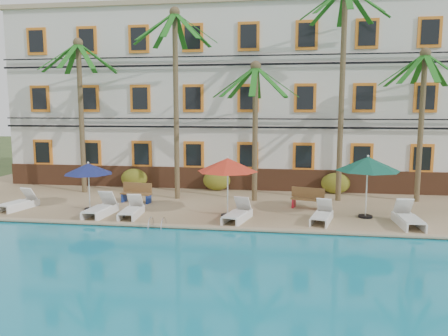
% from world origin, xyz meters
% --- Properties ---
extents(ground, '(100.00, 100.00, 0.00)m').
position_xyz_m(ground, '(0.00, 0.00, 0.00)').
color(ground, '#384C23').
rests_on(ground, ground).
extents(pool_deck, '(30.00, 12.00, 0.25)m').
position_xyz_m(pool_deck, '(0.00, 5.00, 0.12)').
color(pool_deck, tan).
rests_on(pool_deck, ground).
extents(swimming_pool, '(26.00, 12.00, 0.20)m').
position_xyz_m(swimming_pool, '(0.00, -7.00, 0.10)').
color(swimming_pool, teal).
rests_on(swimming_pool, ground).
extents(pool_coping, '(30.00, 0.35, 0.06)m').
position_xyz_m(pool_coping, '(0.00, -0.90, 0.28)').
color(pool_coping, tan).
rests_on(pool_coping, pool_deck).
extents(hotel_building, '(25.40, 6.44, 10.22)m').
position_xyz_m(hotel_building, '(0.00, 9.98, 5.37)').
color(hotel_building, silver).
rests_on(hotel_building, pool_deck).
extents(palm_a, '(4.09, 4.09, 8.05)m').
position_xyz_m(palm_a, '(-7.11, 5.09, 5.39)').
color(palm_a, brown).
rests_on(palm_a, pool_deck).
extents(palm_b, '(4.09, 4.09, 9.22)m').
position_xyz_m(palm_b, '(-1.76, 4.22, 6.06)').
color(palm_b, brown).
rests_on(palm_b, pool_deck).
extents(palm_c, '(4.09, 4.09, 6.68)m').
position_xyz_m(palm_c, '(2.09, 4.31, 4.59)').
color(palm_c, brown).
rests_on(palm_c, pool_deck).
extents(palm_d, '(4.09, 4.09, 10.26)m').
position_xyz_m(palm_d, '(6.13, 4.88, 6.64)').
color(palm_d, brown).
rests_on(palm_d, pool_deck).
extents(palm_e, '(4.09, 4.09, 7.24)m').
position_xyz_m(palm_e, '(9.86, 5.20, 4.93)').
color(palm_e, brown).
rests_on(palm_e, pool_deck).
extents(shrub_left, '(1.50, 0.90, 1.10)m').
position_xyz_m(shrub_left, '(-4.86, 6.60, 0.80)').
color(shrub_left, '#2B5217').
rests_on(shrub_left, pool_deck).
extents(shrub_mid, '(1.50, 0.90, 1.10)m').
position_xyz_m(shrub_mid, '(-0.16, 6.60, 0.80)').
color(shrub_mid, '#2B5217').
rests_on(shrub_mid, pool_deck).
extents(shrub_right, '(1.50, 0.90, 1.10)m').
position_xyz_m(shrub_right, '(6.18, 6.60, 0.80)').
color(shrub_right, '#2B5217').
rests_on(shrub_right, pool_deck).
extents(umbrella_blue, '(2.14, 2.14, 2.15)m').
position_xyz_m(umbrella_blue, '(-5.00, 1.29, 2.07)').
color(umbrella_blue, black).
rests_on(umbrella_blue, pool_deck).
extents(umbrella_red, '(2.53, 2.53, 2.52)m').
position_xyz_m(umbrella_red, '(1.22, 1.00, 2.40)').
color(umbrella_red, black).
rests_on(umbrella_red, pool_deck).
extents(umbrella_green, '(2.60, 2.60, 2.60)m').
position_xyz_m(umbrella_green, '(6.88, 1.63, 2.47)').
color(umbrella_green, black).
rests_on(umbrella_green, pool_deck).
extents(lounger_a, '(1.04, 1.98, 0.89)m').
position_xyz_m(lounger_a, '(-8.20, 0.97, 0.54)').
color(lounger_a, white).
rests_on(lounger_a, pool_deck).
extents(lounger_b, '(0.85, 2.06, 0.95)m').
position_xyz_m(lounger_b, '(-4.08, 0.37, 0.56)').
color(lounger_b, white).
rests_on(lounger_b, pool_deck).
extents(lounger_c, '(0.79, 1.90, 0.88)m').
position_xyz_m(lounger_c, '(-2.72, 0.36, 0.53)').
color(lounger_c, white).
rests_on(lounger_c, pool_deck).
extents(lounger_d, '(1.11, 2.02, 0.90)m').
position_xyz_m(lounger_d, '(1.71, 0.34, 0.54)').
color(lounger_d, white).
rests_on(lounger_d, pool_deck).
extents(lounger_e, '(1.07, 1.95, 0.87)m').
position_xyz_m(lounger_e, '(5.05, 0.64, 0.53)').
color(lounger_e, white).
rests_on(lounger_e, pool_deck).
extents(lounger_f, '(0.82, 2.09, 0.97)m').
position_xyz_m(lounger_f, '(8.27, 0.52, 0.57)').
color(lounger_f, white).
rests_on(lounger_f, pool_deck).
extents(bench_left, '(1.55, 0.69, 0.93)m').
position_xyz_m(bench_left, '(-3.45, 3.08, 0.72)').
color(bench_left, olive).
rests_on(bench_left, pool_deck).
extents(bench_right, '(1.57, 0.87, 0.93)m').
position_xyz_m(bench_right, '(4.62, 2.95, 0.72)').
color(bench_right, olive).
rests_on(bench_right, pool_deck).
extents(pool_ladder, '(0.54, 0.74, 0.74)m').
position_xyz_m(pool_ladder, '(-1.21, -1.00, 0.25)').
color(pool_ladder, silver).
rests_on(pool_ladder, ground).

